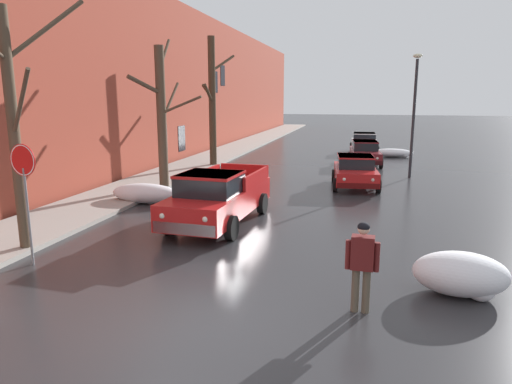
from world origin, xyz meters
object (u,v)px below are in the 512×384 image
object	(u,v)px
pickup_truck_red_approaching_near_lane	(218,197)
pedestrian_with_coffee	(362,260)
bare_tree_at_the_corner	(16,124)
street_lamp_post	(414,110)
bare_tree_second_along_sidewalk	(162,115)
sedan_maroon_parked_kerbside_mid	(365,152)
sedan_red_parked_kerbside_close	(355,170)
sedan_white_parked_far_down_block	(364,142)
stop_sign_at_corner	(24,172)
bare_tree_mid_block	(212,101)

from	to	relation	value
pickup_truck_red_approaching_near_lane	pedestrian_with_coffee	xyz separation A→B (m)	(4.53, -5.25, 0.15)
bare_tree_at_the_corner	street_lamp_post	xyz separation A→B (m)	(10.77, 14.17, 0.01)
bare_tree_second_along_sidewalk	street_lamp_post	world-z (taller)	bare_tree_second_along_sidewalk
bare_tree_at_the_corner	sedan_maroon_parked_kerbside_mid	bearing A→B (deg)	65.10
bare_tree_second_along_sidewalk	street_lamp_post	xyz separation A→B (m)	(10.83, 5.49, 0.14)
sedan_red_parked_kerbside_close	bare_tree_second_along_sidewalk	bearing A→B (deg)	-163.77
sedan_red_parked_kerbside_close	sedan_maroon_parked_kerbside_mid	size ratio (longest dim) A/B	0.88
sedan_white_parked_far_down_block	street_lamp_post	size ratio (longest dim) A/B	0.66
pedestrian_with_coffee	stop_sign_at_corner	xyz separation A→B (m)	(-7.80, 0.73, 1.25)
sedan_maroon_parked_kerbside_mid	bare_tree_at_the_corner	bearing A→B (deg)	-114.90
street_lamp_post	sedan_white_parked_far_down_block	bearing A→B (deg)	102.70
sedan_white_parked_far_down_block	pickup_truck_red_approaching_near_lane	bearing A→B (deg)	-101.87
bare_tree_second_along_sidewalk	sedan_maroon_parked_kerbside_mid	bearing A→B (deg)	48.40
pickup_truck_red_approaching_near_lane	stop_sign_at_corner	size ratio (longest dim) A/B	1.85
bare_tree_second_along_sidewalk	street_lamp_post	bearing A→B (deg)	26.86
bare_tree_mid_block	pickup_truck_red_approaching_near_lane	size ratio (longest dim) A/B	1.34
sedan_red_parked_kerbside_close	street_lamp_post	world-z (taller)	street_lamp_post
sedan_maroon_parked_kerbside_mid	pickup_truck_red_approaching_near_lane	bearing A→B (deg)	-106.99
street_lamp_post	sedan_red_parked_kerbside_close	bearing A→B (deg)	-130.36
pickup_truck_red_approaching_near_lane	sedan_red_parked_kerbside_close	distance (m)	8.42
sedan_white_parked_far_down_block	sedan_maroon_parked_kerbside_mid	bearing A→B (deg)	-89.19
pickup_truck_red_approaching_near_lane	sedan_red_parked_kerbside_close	size ratio (longest dim) A/B	1.37
bare_tree_mid_block	sedan_white_parked_far_down_block	distance (m)	12.76
bare_tree_second_along_sidewalk	sedan_white_parked_far_down_block	size ratio (longest dim) A/B	1.65
stop_sign_at_corner	street_lamp_post	distance (m)	18.04
pickup_truck_red_approaching_near_lane	sedan_maroon_parked_kerbside_mid	bearing A→B (deg)	73.01
pedestrian_with_coffee	bare_tree_mid_block	bearing A→B (deg)	116.87
bare_tree_second_along_sidewalk	sedan_white_parked_far_down_block	xyz separation A→B (m)	(8.49, 15.88, -2.48)
sedan_red_parked_kerbside_close	sedan_white_parked_far_down_block	size ratio (longest dim) A/B	1.01
sedan_maroon_parked_kerbside_mid	bare_tree_mid_block	bearing A→B (deg)	-161.78
bare_tree_at_the_corner	pedestrian_with_coffee	xyz separation A→B (m)	(8.58, -1.54, -2.32)
bare_tree_second_along_sidewalk	sedan_red_parked_kerbside_close	size ratio (longest dim) A/B	1.64
bare_tree_at_the_corner	sedan_white_parked_far_down_block	world-z (taller)	bare_tree_at_the_corner
stop_sign_at_corner	street_lamp_post	xyz separation A→B (m)	(9.99, 14.98, 1.08)
bare_tree_at_the_corner	stop_sign_at_corner	bearing A→B (deg)	-46.08
sedan_white_parked_far_down_block	sedan_red_parked_kerbside_close	bearing A→B (deg)	-91.25
sedan_maroon_parked_kerbside_mid	street_lamp_post	world-z (taller)	street_lamp_post
bare_tree_second_along_sidewalk	sedan_red_parked_kerbside_close	xyz separation A→B (m)	(8.20, 2.39, -2.48)
sedan_white_parked_far_down_block	street_lamp_post	bearing A→B (deg)	-77.30
bare_tree_second_along_sidewalk	pedestrian_with_coffee	xyz separation A→B (m)	(8.64, -10.22, -2.20)
bare_tree_second_along_sidewalk	pickup_truck_red_approaching_near_lane	distance (m)	6.86
bare_tree_at_the_corner	sedan_maroon_parked_kerbside_mid	xyz separation A→B (m)	(8.52, 18.35, -2.60)
street_lamp_post	bare_tree_second_along_sidewalk	bearing A→B (deg)	-153.14
bare_tree_mid_block	stop_sign_at_corner	xyz separation A→B (m)	(0.84, -16.33, -1.48)
sedan_maroon_parked_kerbside_mid	stop_sign_at_corner	size ratio (longest dim) A/B	1.53
bare_tree_at_the_corner	bare_tree_second_along_sidewalk	world-z (taller)	bare_tree_at_the_corner
bare_tree_at_the_corner	bare_tree_second_along_sidewalk	distance (m)	8.68
pickup_truck_red_approaching_near_lane	street_lamp_post	world-z (taller)	street_lamp_post
sedan_white_parked_far_down_block	pedestrian_with_coffee	distance (m)	26.10
bare_tree_mid_block	pedestrian_with_coffee	xyz separation A→B (m)	(8.64, -17.06, -2.73)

